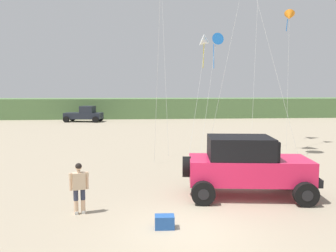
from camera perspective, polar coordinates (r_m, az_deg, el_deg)
name	(u,v)px	position (r m, az deg, el deg)	size (l,w,h in m)	color
ground_plane	(192,230)	(10.00, 4.16, -17.26)	(220.00, 220.00, 0.00)	tan
dune_ridge	(134,108)	(49.36, -5.84, 3.12)	(90.00, 7.42, 2.76)	#567A47
jeep	(247,165)	(12.82, 13.36, -6.50)	(4.97, 2.88, 2.26)	#EA2151
person_watching	(79,185)	(11.19, -14.97, -9.80)	(0.61, 0.38, 1.67)	#DBB28E
cooler_box	(165,222)	(10.00, -0.59, -16.08)	(0.56, 0.36, 0.38)	#23519E
distant_pickup	(85,114)	(43.16, -14.08, 1.95)	(4.86, 3.10, 1.98)	#1E232D
kite_blue_swept	(216,40)	(24.29, 8.21, 14.27)	(2.25, 4.08, 7.97)	blue
kite_pink_ribbon	(289,17)	(25.65, 20.04, 17.17)	(1.29, 2.55, 9.51)	orange
kite_purple_stunt	(206,42)	(24.58, 6.46, 14.14)	(2.31, 4.91, 7.99)	white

